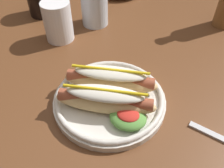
% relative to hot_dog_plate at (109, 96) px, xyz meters
% --- Properties ---
extents(dining_table, '(1.24, 1.06, 0.74)m').
position_rel_hot_dog_plate_xyz_m(dining_table, '(0.00, 0.20, -0.12)').
color(dining_table, brown).
rests_on(dining_table, ground_plane).
extents(hot_dog_plate, '(0.24, 0.24, 0.08)m').
position_rel_hot_dog_plate_xyz_m(hot_dog_plate, '(0.00, 0.00, 0.00)').
color(hot_dog_plate, silver).
rests_on(hot_dog_plate, dining_table).
extents(water_cup, '(0.08, 0.08, 0.11)m').
position_rel_hot_dog_plate_xyz_m(water_cup, '(-0.14, 0.31, 0.03)').
color(water_cup, silver).
rests_on(water_cup, dining_table).
extents(extra_cup, '(0.08, 0.08, 0.11)m').
position_rel_hot_dog_plate_xyz_m(extra_cup, '(-0.21, 0.21, 0.03)').
color(extra_cup, white).
rests_on(extra_cup, dining_table).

